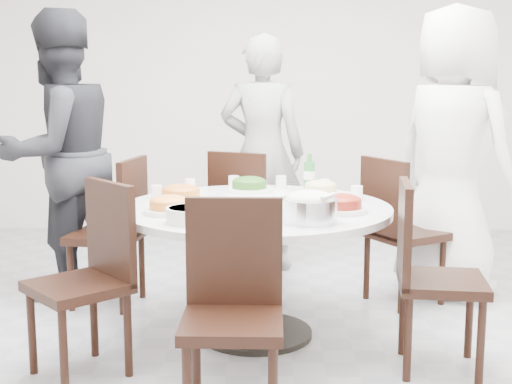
{
  "coord_description": "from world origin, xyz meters",
  "views": [
    {
      "loc": [
        -0.13,
        -3.64,
        1.48
      ],
      "look_at": [
        -0.19,
        0.27,
        0.82
      ],
      "focal_mm": 50.0,
      "sensor_mm": 36.0,
      "label": 1
    }
  ],
  "objects_px": {
    "chair_n": "(248,217)",
    "chair_nw": "(106,232)",
    "diner_right": "(453,153)",
    "rice_bowl": "(310,210)",
    "dining_table": "(256,272)",
    "beverage_bottle": "(309,173)",
    "chair_ne": "(405,230)",
    "chair_sw": "(77,282)",
    "diner_left": "(58,155)",
    "soup_bowl": "(191,215)",
    "diner_middle": "(262,153)",
    "chair_s": "(232,318)",
    "chair_se": "(442,278)"
  },
  "relations": [
    {
      "from": "chair_n",
      "to": "chair_nw",
      "type": "bearing_deg",
      "value": 52.36
    },
    {
      "from": "diner_right",
      "to": "rice_bowl",
      "type": "height_order",
      "value": "diner_right"
    },
    {
      "from": "dining_table",
      "to": "beverage_bottle",
      "type": "bearing_deg",
      "value": 56.48
    },
    {
      "from": "chair_ne",
      "to": "chair_sw",
      "type": "bearing_deg",
      "value": 91.75
    },
    {
      "from": "diner_left",
      "to": "beverage_bottle",
      "type": "bearing_deg",
      "value": 119.99
    },
    {
      "from": "chair_ne",
      "to": "soup_bowl",
      "type": "bearing_deg",
      "value": 98.95
    },
    {
      "from": "diner_middle",
      "to": "soup_bowl",
      "type": "height_order",
      "value": "diner_middle"
    },
    {
      "from": "chair_sw",
      "to": "chair_s",
      "type": "xyz_separation_m",
      "value": [
        0.78,
        -0.5,
        0.0
      ]
    },
    {
      "from": "chair_s",
      "to": "diner_middle",
      "type": "relative_size",
      "value": 0.54
    },
    {
      "from": "chair_nw",
      "to": "diner_middle",
      "type": "relative_size",
      "value": 0.54
    },
    {
      "from": "chair_nw",
      "to": "dining_table",
      "type": "bearing_deg",
      "value": 71.75
    },
    {
      "from": "diner_middle",
      "to": "beverage_bottle",
      "type": "distance_m",
      "value": 1.01
    },
    {
      "from": "chair_n",
      "to": "diner_right",
      "type": "distance_m",
      "value": 1.46
    },
    {
      "from": "chair_ne",
      "to": "diner_left",
      "type": "distance_m",
      "value": 2.32
    },
    {
      "from": "chair_nw",
      "to": "diner_middle",
      "type": "bearing_deg",
      "value": 143.74
    },
    {
      "from": "chair_n",
      "to": "diner_left",
      "type": "xyz_separation_m",
      "value": [
        -1.24,
        -0.28,
        0.47
      ]
    },
    {
      "from": "chair_nw",
      "to": "chair_sw",
      "type": "distance_m",
      "value": 1.09
    },
    {
      "from": "chair_sw",
      "to": "soup_bowl",
      "type": "distance_m",
      "value": 0.64
    },
    {
      "from": "dining_table",
      "to": "chair_se",
      "type": "xyz_separation_m",
      "value": [
        0.93,
        -0.45,
        0.1
      ]
    },
    {
      "from": "chair_nw",
      "to": "rice_bowl",
      "type": "xyz_separation_m",
      "value": [
        1.24,
        -0.96,
        0.33
      ]
    },
    {
      "from": "diner_left",
      "to": "beverage_bottle",
      "type": "distance_m",
      "value": 1.66
    },
    {
      "from": "rice_bowl",
      "to": "chair_s",
      "type": "bearing_deg",
      "value": -119.32
    },
    {
      "from": "chair_se",
      "to": "beverage_bottle",
      "type": "xyz_separation_m",
      "value": [
        -0.61,
        0.93,
        0.39
      ]
    },
    {
      "from": "chair_se",
      "to": "diner_left",
      "type": "relative_size",
      "value": 0.5
    },
    {
      "from": "chair_sw",
      "to": "chair_nw",
      "type": "bearing_deg",
      "value": 143.28
    },
    {
      "from": "rice_bowl",
      "to": "beverage_bottle",
      "type": "relative_size",
      "value": 1.16
    },
    {
      "from": "chair_ne",
      "to": "chair_n",
      "type": "bearing_deg",
      "value": 36.44
    },
    {
      "from": "chair_sw",
      "to": "rice_bowl",
      "type": "distance_m",
      "value": 1.18
    },
    {
      "from": "chair_ne",
      "to": "chair_se",
      "type": "distance_m",
      "value": 1.07
    },
    {
      "from": "chair_s",
      "to": "diner_right",
      "type": "relative_size",
      "value": 0.5
    },
    {
      "from": "chair_s",
      "to": "chair_se",
      "type": "relative_size",
      "value": 1.0
    },
    {
      "from": "chair_s",
      "to": "soup_bowl",
      "type": "distance_m",
      "value": 0.72
    },
    {
      "from": "diner_left",
      "to": "soup_bowl",
      "type": "height_order",
      "value": "diner_left"
    },
    {
      "from": "diner_left",
      "to": "beverage_bottle",
      "type": "xyz_separation_m",
      "value": [
        1.64,
        -0.28,
        -0.07
      ]
    },
    {
      "from": "chair_n",
      "to": "rice_bowl",
      "type": "height_order",
      "value": "chair_n"
    },
    {
      "from": "chair_nw",
      "to": "chair_se",
      "type": "xyz_separation_m",
      "value": [
        1.89,
        -0.99,
        0.0
      ]
    },
    {
      "from": "chair_se",
      "to": "beverage_bottle",
      "type": "bearing_deg",
      "value": 39.69
    },
    {
      "from": "diner_middle",
      "to": "beverage_bottle",
      "type": "height_order",
      "value": "diner_middle"
    },
    {
      "from": "dining_table",
      "to": "chair_ne",
      "type": "distance_m",
      "value": 1.14
    },
    {
      "from": "chair_ne",
      "to": "beverage_bottle",
      "type": "xyz_separation_m",
      "value": [
        -0.63,
        -0.13,
        0.39
      ]
    },
    {
      "from": "soup_bowl",
      "to": "chair_se",
      "type": "bearing_deg",
      "value": -0.2
    },
    {
      "from": "chair_n",
      "to": "beverage_bottle",
      "type": "bearing_deg",
      "value": 148.2
    },
    {
      "from": "chair_ne",
      "to": "chair_nw",
      "type": "relative_size",
      "value": 1.0
    },
    {
      "from": "diner_left",
      "to": "rice_bowl",
      "type": "relative_size",
      "value": 6.87
    },
    {
      "from": "chair_nw",
      "to": "diner_left",
      "type": "distance_m",
      "value": 0.63
    },
    {
      "from": "dining_table",
      "to": "chair_sw",
      "type": "distance_m",
      "value": 1.02
    },
    {
      "from": "chair_se",
      "to": "diner_right",
      "type": "height_order",
      "value": "diner_right"
    },
    {
      "from": "dining_table",
      "to": "chair_n",
      "type": "bearing_deg",
      "value": 93.83
    },
    {
      "from": "rice_bowl",
      "to": "diner_right",
      "type": "bearing_deg",
      "value": 50.73
    },
    {
      "from": "rice_bowl",
      "to": "soup_bowl",
      "type": "xyz_separation_m",
      "value": [
        -0.58,
        -0.03,
        -0.02
      ]
    }
  ]
}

